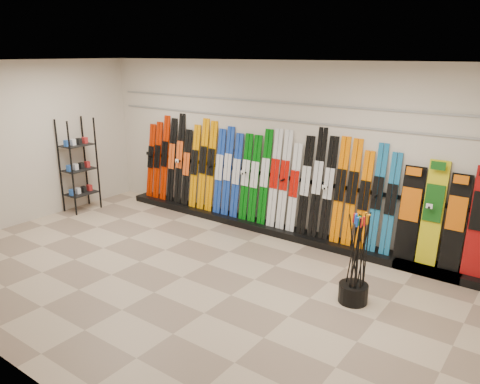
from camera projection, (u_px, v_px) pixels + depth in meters
The scene contains 12 objects.
floor at pixel (182, 277), 6.76m from camera, with size 8.00×8.00×0.00m, color #87705D.
back_wall at pixel (276, 148), 8.26m from camera, with size 8.00×8.00×0.00m, color beige.
left_wall at pixel (19, 144), 8.59m from camera, with size 5.00×5.00×0.00m, color beige.
ceiling at pixel (174, 62), 5.90m from camera, with size 8.00×8.00×0.00m, color silver.
ski_rack_base at pixel (278, 230), 8.38m from camera, with size 8.00×0.40×0.12m, color black.
skis at pixel (250, 176), 8.56m from camera, with size 5.38×0.29×1.83m.
snowboards at pixel (444, 218), 6.67m from camera, with size 1.27×0.24×1.54m.
accessory_rack at pixel (79, 165), 9.41m from camera, with size 0.40×0.60×1.88m, color black.
pole_bin at pixel (353, 293), 6.06m from camera, with size 0.38×0.38×0.25m, color black.
ski_poles at pixel (358, 259), 5.91m from camera, with size 0.27×0.32×1.18m.
slatwall_rail_0 at pixel (276, 120), 8.10m from camera, with size 7.60×0.02×0.03m, color gray.
slatwall_rail_1 at pixel (276, 102), 8.02m from camera, with size 7.60×0.02×0.03m, color gray.
Camera 1 is at (4.29, -4.45, 3.12)m, focal length 35.00 mm.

